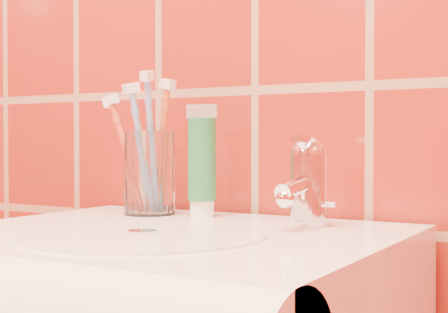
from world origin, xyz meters
The scene contains 7 objects.
glass_tumbler centered at (-0.13, 1.11, 0.91)m, with size 0.08×0.08×0.13m, color white.
toothpaste_tube centered at (-0.04, 1.11, 0.93)m, with size 0.05×0.04×0.17m.
faucet centered at (0.14, 1.09, 0.91)m, with size 0.05×0.11×0.12m.
toothbrush_0 centered at (-0.17, 1.10, 0.94)m, with size 0.09×0.03×0.19m, color #C24029, non-canonical shape.
toothbrush_1 centered at (-0.12, 1.09, 0.96)m, with size 0.03×0.05×0.22m, color #7B99DC, non-canonical shape.
toothbrush_2 centered at (-0.13, 1.08, 0.95)m, with size 0.04×0.05×0.21m, color #799ED7, non-canonical shape.
toothbrush_3 centered at (-0.12, 1.11, 0.95)m, with size 0.05×0.03×0.21m, color orange, non-canonical shape.
Camera 1 is at (0.49, 0.25, 0.96)m, focal length 55.00 mm.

